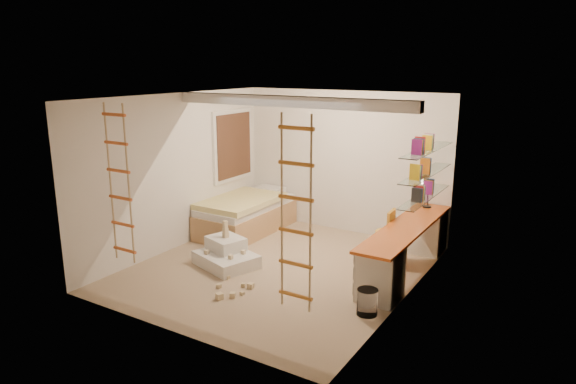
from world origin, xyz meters
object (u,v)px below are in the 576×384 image
Objects in this scene: bed at (246,214)px; swivel_chair at (390,245)px; desk at (406,247)px; play_platform at (226,255)px.

swivel_chair is (2.88, -0.19, -0.01)m from bed.
desk is 0.37m from swivel_chair.
play_platform is (0.70, -1.51, -0.17)m from bed.
bed is 2.89m from swivel_chair.
bed is at bearing 115.00° from play_platform.
play_platform is (-2.18, -1.32, -0.17)m from swivel_chair.
bed is 2.27× the size of swivel_chair.
desk is 2.59× the size of play_platform.
desk is at bearing 24.59° from play_platform.
desk is 3.22m from bed.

